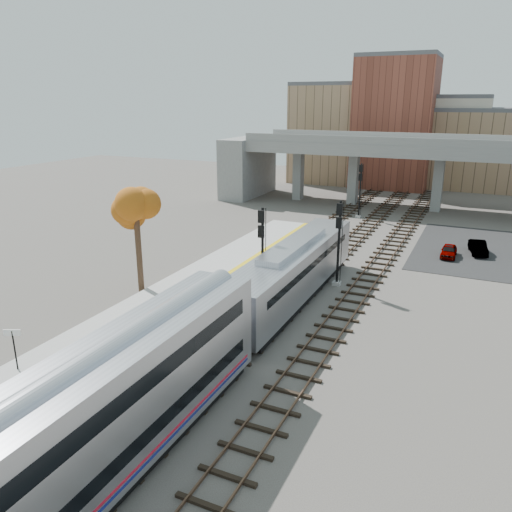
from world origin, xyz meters
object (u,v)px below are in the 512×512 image
Objects in this scene: signal_mast_near at (262,256)px; car_a at (449,251)px; locomotive at (293,271)px; car_b at (478,248)px; signal_mast_far at (360,192)px; tree at (136,211)px; coach at (35,471)px; signal_mast_mid at (338,246)px.

signal_mast_near is 20.15m from car_a.
locomotive is 5.18× the size of car_b.
car_b is at bearing 41.82° from car_a.
signal_mast_far is 0.80× the size of tree.
signal_mast_far is (-2.10, 50.72, 0.38)m from coach.
signal_mast_mid is 1.01× the size of signal_mast_far.
car_a is at bearing 55.26° from signal_mast_near.
car_a is (9.28, 38.29, -2.20)m from coach.
tree is at bearing -106.04° from signal_mast_far.
signal_mast_near is (-2.10, -0.73, 1.01)m from locomotive.
car_a is at bearing 57.41° from signal_mast_mid.
signal_mast_near is 1.83× the size of car_b.
car_b is (11.68, 17.84, -1.63)m from locomotive.
signal_mast_far is at bearing 132.13° from car_b.
coach reaches higher than locomotive.
signal_mast_near is at bearing -160.95° from locomotive.
tree is at bearing -150.75° from signal_mast_mid.
car_b is at bearing 53.41° from signal_mast_near.
locomotive is at bearing 90.00° from coach.
signal_mast_near reaches higher than coach.
signal_mast_mid is at bearing -136.74° from car_b.
tree is at bearing 119.42° from coach.
car_b is (11.68, 40.44, -2.15)m from coach.
coach reaches higher than car_b.
signal_mast_near reaches higher than car_b.
tree is at bearing -137.42° from car_a.
coach is at bearing -87.63° from signal_mast_far.
signal_mast_far is 17.05m from car_a.
signal_mast_far is (0.00, 28.84, -0.11)m from signal_mast_near.
car_a is (7.28, 11.39, -2.63)m from signal_mast_mid.
car_b is at bearing -36.70° from signal_mast_far.
tree reaches higher than signal_mast_near.
locomotive is 4.83m from signal_mast_mid.
signal_mast_far is 2.00× the size of car_a.
coach is (-0.00, -22.61, 0.52)m from locomotive.
signal_mast_mid reaches higher than car_a.
signal_mast_mid is (4.10, 5.02, -0.06)m from signal_mast_near.
signal_mast_near is at bearing -129.24° from signal_mast_mid.
car_b is at bearing 56.78° from locomotive.
signal_mast_mid is 24.17m from signal_mast_far.
coach is 42.15m from car_b.
signal_mast_far reaches higher than car_a.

